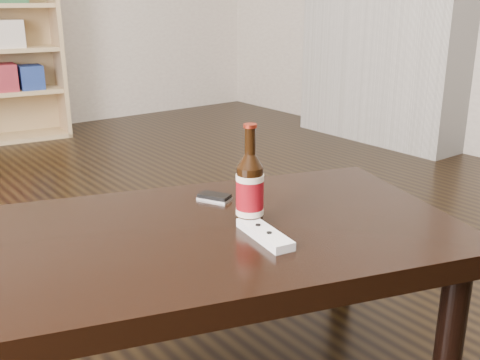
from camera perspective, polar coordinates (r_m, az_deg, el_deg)
floor at (r=1.78m, az=-5.88°, el=-14.82°), size 5.00×6.00×0.01m
bookshelf at (r=4.22m, az=-22.60°, el=12.50°), size 0.70×0.40×1.24m
coffee_table at (r=1.38m, az=-2.06°, el=-7.00°), size 1.31×1.00×0.43m
beer_bottle at (r=1.35m, az=1.01°, el=-0.96°), size 0.08×0.08×0.25m
phone at (r=1.54m, az=-2.61°, el=-1.73°), size 0.08×0.10×0.02m
remote at (r=1.30m, az=2.51°, el=-5.51°), size 0.08×0.19×0.02m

